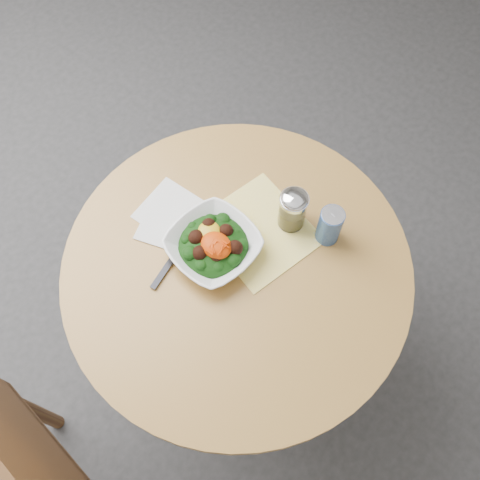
{
  "coord_description": "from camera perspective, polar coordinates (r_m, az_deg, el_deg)",
  "views": [
    {
      "loc": [
        0.35,
        -0.42,
        2.0
      ],
      "look_at": [
        -0.02,
        0.04,
        0.81
      ],
      "focal_mm": 40.0,
      "sensor_mm": 36.0,
      "label": 1
    }
  ],
  "objects": [
    {
      "name": "paper_napkins",
      "position": [
        1.44,
        -7.38,
        2.49
      ],
      "size": [
        0.21,
        0.21,
        0.0
      ],
      "color": "silver",
      "rests_on": "table"
    },
    {
      "name": "spice_shaker",
      "position": [
        1.37,
        5.63,
        3.22
      ],
      "size": [
        0.07,
        0.07,
        0.13
      ],
      "color": "silver",
      "rests_on": "table"
    },
    {
      "name": "cloth_napkin",
      "position": [
        1.41,
        2.01,
        1.02
      ],
      "size": [
        0.31,
        0.3,
        0.0
      ],
      "primitive_type": "cube",
      "rotation": [
        0.0,
        0.0,
        -0.23
      ],
      "color": "yellow",
      "rests_on": "table"
    },
    {
      "name": "fork",
      "position": [
        1.38,
        -6.53,
        -1.09
      ],
      "size": [
        0.06,
        0.23,
        0.0
      ],
      "color": "black",
      "rests_on": "table"
    },
    {
      "name": "table",
      "position": [
        1.55,
        -0.3,
        -5.59
      ],
      "size": [
        0.9,
        0.9,
        0.75
      ],
      "color": "black",
      "rests_on": "ground"
    },
    {
      "name": "ground",
      "position": [
        2.08,
        -0.22,
        -10.93
      ],
      "size": [
        6.0,
        6.0,
        0.0
      ],
      "primitive_type": "plane",
      "color": "#2F2E31",
      "rests_on": "ground"
    },
    {
      "name": "chair",
      "position": [
        1.54,
        -23.98,
        -22.36
      ],
      "size": [
        0.49,
        0.49,
        1.03
      ],
      "color": "#503416",
      "rests_on": "ground"
    },
    {
      "name": "salad_bowl",
      "position": [
        1.36,
        -2.86,
        -0.54
      ],
      "size": [
        0.25,
        0.25,
        0.08
      ],
      "color": "white",
      "rests_on": "table"
    },
    {
      "name": "beverage_can",
      "position": [
        1.37,
        9.55,
        1.54
      ],
      "size": [
        0.06,
        0.06,
        0.12
      ],
      "color": "navy",
      "rests_on": "table"
    }
  ]
}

